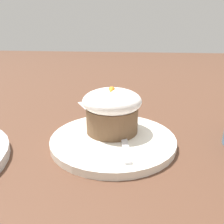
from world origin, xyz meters
The scene contains 5 objects.
ground_plane centered at (0.00, 0.00, 0.00)m, with size 4.00×4.00×0.00m, color #513323.
dessert_plate centered at (0.00, 0.00, 0.01)m, with size 0.21×0.21×0.01m.
carrot_cake centered at (-0.02, -0.01, 0.05)m, with size 0.10×0.10×0.08m.
spoon centered at (0.00, 0.02, 0.02)m, with size 0.13×0.04×0.01m.
paper_napkin centered at (-0.20, -0.07, 0.00)m, with size 0.12×0.12×0.00m.
Camera 1 is at (0.34, 0.05, 0.18)m, focal length 35.00 mm.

